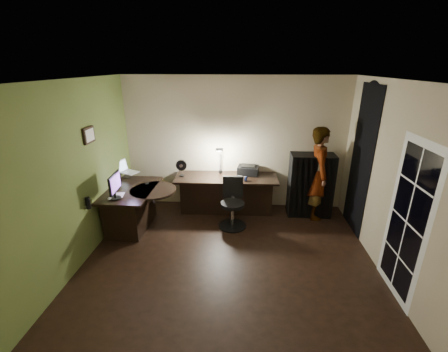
# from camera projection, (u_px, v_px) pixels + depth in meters

# --- Properties ---
(floor) EXTENTS (4.50, 4.00, 0.01)m
(floor) POSITION_uv_depth(u_px,v_px,m) (229.00, 259.00, 4.73)
(floor) COLOR black
(floor) RESTS_ON ground
(ceiling) EXTENTS (4.50, 4.00, 0.01)m
(ceiling) POSITION_uv_depth(u_px,v_px,m) (230.00, 79.00, 3.78)
(ceiling) COLOR silver
(ceiling) RESTS_ON floor
(wall_back) EXTENTS (4.50, 0.01, 2.70)m
(wall_back) POSITION_uv_depth(u_px,v_px,m) (235.00, 144.00, 6.13)
(wall_back) COLOR tan
(wall_back) RESTS_ON floor
(wall_front) EXTENTS (4.50, 0.01, 2.70)m
(wall_front) POSITION_uv_depth(u_px,v_px,m) (216.00, 269.00, 2.39)
(wall_front) COLOR tan
(wall_front) RESTS_ON floor
(wall_left) EXTENTS (0.01, 4.00, 2.70)m
(wall_left) POSITION_uv_depth(u_px,v_px,m) (77.00, 175.00, 4.41)
(wall_left) COLOR tan
(wall_left) RESTS_ON floor
(wall_right) EXTENTS (0.01, 4.00, 2.70)m
(wall_right) POSITION_uv_depth(u_px,v_px,m) (393.00, 183.00, 4.11)
(wall_right) COLOR tan
(wall_right) RESTS_ON floor
(green_wall_overlay) EXTENTS (0.00, 4.00, 2.70)m
(green_wall_overlay) POSITION_uv_depth(u_px,v_px,m) (78.00, 175.00, 4.41)
(green_wall_overlay) COLOR #54662C
(green_wall_overlay) RESTS_ON floor
(arched_doorway) EXTENTS (0.01, 0.90, 2.60)m
(arched_doorway) POSITION_uv_depth(u_px,v_px,m) (361.00, 161.00, 5.21)
(arched_doorway) COLOR black
(arched_doorway) RESTS_ON floor
(french_door) EXTENTS (0.02, 0.92, 2.10)m
(french_door) POSITION_uv_depth(u_px,v_px,m) (407.00, 222.00, 3.70)
(french_door) COLOR white
(french_door) RESTS_ON floor
(framed_picture) EXTENTS (0.04, 0.30, 0.25)m
(framed_picture) POSITION_uv_depth(u_px,v_px,m) (89.00, 135.00, 4.65)
(framed_picture) COLOR black
(framed_picture) RESTS_ON wall_left
(desk_left) EXTENTS (0.83, 1.34, 0.77)m
(desk_left) POSITION_uv_depth(u_px,v_px,m) (133.00, 208.00, 5.54)
(desk_left) COLOR black
(desk_left) RESTS_ON floor
(desk_right) EXTENTS (2.06, 0.77, 0.77)m
(desk_right) POSITION_uv_depth(u_px,v_px,m) (226.00, 194.00, 6.13)
(desk_right) COLOR black
(desk_right) RESTS_ON floor
(cabinet) EXTENTS (0.84, 0.42, 1.27)m
(cabinet) POSITION_uv_depth(u_px,v_px,m) (310.00, 185.00, 5.94)
(cabinet) COLOR black
(cabinet) RESTS_ON floor
(laptop_stand) EXTENTS (0.22, 0.19, 0.09)m
(laptop_stand) POSITION_uv_depth(u_px,v_px,m) (128.00, 174.00, 5.97)
(laptop_stand) COLOR silver
(laptop_stand) RESTS_ON desk_left
(laptop) EXTENTS (0.46, 0.45, 0.24)m
(laptop) POSITION_uv_depth(u_px,v_px,m) (129.00, 167.00, 5.91)
(laptop) COLOR silver
(laptop) RESTS_ON laptop_stand
(monitor) EXTENTS (0.13, 0.48, 0.31)m
(monitor) POSITION_uv_depth(u_px,v_px,m) (114.00, 190.00, 4.95)
(monitor) COLOR black
(monitor) RESTS_ON desk_left
(mouse) EXTENTS (0.09, 0.11, 0.04)m
(mouse) POSITION_uv_depth(u_px,v_px,m) (110.00, 198.00, 4.95)
(mouse) COLOR silver
(mouse) RESTS_ON desk_left
(phone) EXTENTS (0.08, 0.12, 0.01)m
(phone) POSITION_uv_depth(u_px,v_px,m) (147.00, 183.00, 5.63)
(phone) COLOR black
(phone) RESTS_ON desk_left
(pen) EXTENTS (0.06, 0.13, 0.01)m
(pen) POSITION_uv_depth(u_px,v_px,m) (154.00, 202.00, 4.88)
(pen) COLOR black
(pen) RESTS_ON desk_left
(speaker) EXTENTS (0.09, 0.09, 0.19)m
(speaker) POSITION_uv_depth(u_px,v_px,m) (88.00, 203.00, 4.62)
(speaker) COLOR black
(speaker) RESTS_ON desk_left
(notepad) EXTENTS (0.20, 0.25, 0.01)m
(notepad) POSITION_uv_depth(u_px,v_px,m) (119.00, 195.00, 5.11)
(notepad) COLOR silver
(notepad) RESTS_ON desk_left
(desk_fan) EXTENTS (0.22, 0.12, 0.33)m
(desk_fan) POSITION_uv_depth(u_px,v_px,m) (182.00, 168.00, 5.98)
(desk_fan) COLOR black
(desk_fan) RESTS_ON desk_right
(headphones) EXTENTS (0.23, 0.17, 0.10)m
(headphones) POSITION_uv_depth(u_px,v_px,m) (241.00, 178.00, 5.77)
(headphones) COLOR navy
(headphones) RESTS_ON desk_right
(printer) EXTENTS (0.45, 0.37, 0.18)m
(printer) POSITION_uv_depth(u_px,v_px,m) (248.00, 170.00, 6.10)
(printer) COLOR black
(printer) RESTS_ON desk_right
(desk_lamp) EXTENTS (0.23, 0.31, 0.60)m
(desk_lamp) POSITION_uv_depth(u_px,v_px,m) (220.00, 159.00, 6.08)
(desk_lamp) COLOR black
(desk_lamp) RESTS_ON desk_right
(office_chair) EXTENTS (0.53, 0.53, 0.93)m
(office_chair) POSITION_uv_depth(u_px,v_px,m) (233.00, 204.00, 5.51)
(office_chair) COLOR black
(office_chair) RESTS_ON floor
(person) EXTENTS (0.48, 0.68, 1.82)m
(person) POSITION_uv_depth(u_px,v_px,m) (319.00, 174.00, 5.75)
(person) COLOR #D8A88C
(person) RESTS_ON floor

